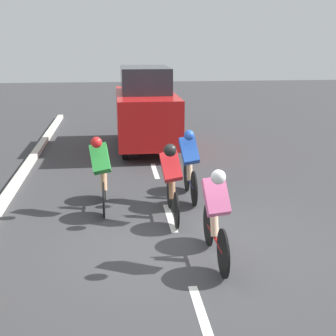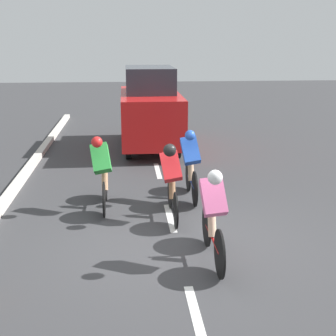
{
  "view_description": "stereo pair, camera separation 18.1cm",
  "coord_description": "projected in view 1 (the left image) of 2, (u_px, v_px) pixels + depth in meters",
  "views": [
    {
      "loc": [
        0.96,
        7.0,
        3.16
      ],
      "look_at": [
        0.04,
        -1.0,
        0.95
      ],
      "focal_mm": 50.0,
      "sensor_mm": 36.0,
      "label": 1
    },
    {
      "loc": [
        0.78,
        7.01,
        3.16
      ],
      "look_at": [
        0.04,
        -1.0,
        0.95
      ],
      "focal_mm": 50.0,
      "sensor_mm": 36.0,
      "label": 2
    }
  ],
  "objects": [
    {
      "name": "cyclist_pink",
      "position": [
        216.0,
        213.0,
        6.69
      ],
      "size": [
        0.37,
        1.72,
        1.48
      ],
      "color": "black",
      "rests_on": "ground"
    },
    {
      "name": "ground_plane",
      "position": [
        177.0,
        240.0,
        7.64
      ],
      "size": [
        60.0,
        60.0,
        0.0
      ],
      "primitive_type": "plane",
      "color": "#38383A"
    },
    {
      "name": "cyclist_red",
      "position": [
        172.0,
        178.0,
        8.35
      ],
      "size": [
        0.4,
        1.69,
        1.45
      ],
      "color": "black",
      "rests_on": "ground"
    },
    {
      "name": "cyclist_blue",
      "position": [
        190.0,
        163.0,
        9.41
      ],
      "size": [
        0.4,
        1.65,
        1.49
      ],
      "color": "black",
      "rests_on": "ground"
    },
    {
      "name": "lane_stripe_near",
      "position": [
        202.0,
        316.0,
        5.53
      ],
      "size": [
        0.12,
        1.4,
        0.01
      ],
      "primitive_type": "cube",
      "color": "white",
      "rests_on": "ground"
    },
    {
      "name": "cyclist_green",
      "position": [
        102.0,
        171.0,
        8.81
      ],
      "size": [
        0.41,
        1.64,
        1.48
      ],
      "color": "black",
      "rests_on": "ground"
    },
    {
      "name": "lane_stripe_mid",
      "position": [
        170.0,
        218.0,
        8.6
      ],
      "size": [
        0.12,
        1.4,
        0.01
      ],
      "primitive_type": "cube",
      "color": "white",
      "rests_on": "ground"
    },
    {
      "name": "support_car",
      "position": [
        146.0,
        109.0,
        13.89
      ],
      "size": [
        1.7,
        4.2,
        2.39
      ],
      "color": "black",
      "rests_on": "ground"
    },
    {
      "name": "lane_stripe_far",
      "position": [
        155.0,
        171.0,
        11.66
      ],
      "size": [
        0.12,
        1.4,
        0.01
      ],
      "primitive_type": "cube",
      "color": "white",
      "rests_on": "ground"
    }
  ]
}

